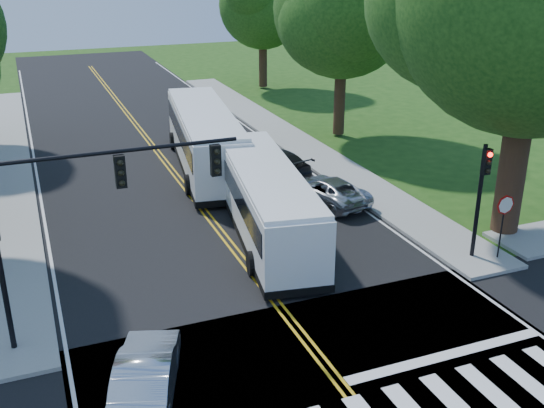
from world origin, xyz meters
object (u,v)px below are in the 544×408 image
hatchback (146,374)px  dark_sedan (275,162)px  signal_nw (81,203)px  signal_ne (482,187)px  suv (328,190)px  bus_follow (205,138)px  bus_lead (265,199)px

hatchback → dark_sedan: hatchback is taller
signal_nw → signal_ne: size_ratio=1.62×
signal_nw → signal_ne: signal_nw is taller
signal_nw → hatchback: 5.08m
suv → dark_sedan: dark_sedan is taller
hatchback → suv: (10.59, 10.68, -0.06)m
bus_follow → dark_sedan: 4.05m
dark_sedan → bus_lead: bearing=50.7°
signal_nw → bus_follow: size_ratio=0.56×
signal_ne → bus_follow: 15.78m
bus_follow → hatchback: 19.02m
bus_lead → hatchback: bus_lead is taller
suv → bus_lead: bearing=16.2°
signal_nw → bus_follow: 16.50m
signal_nw → signal_ne: (14.06, 0.01, -1.41)m
bus_follow → hatchback: bearing=77.2°
signal_ne → suv: signal_ne is taller
signal_ne → hatchback: size_ratio=1.06×
signal_nw → dark_sedan: (10.79, 12.03, -3.70)m
signal_nw → hatchback: (0.90, -3.38, -3.69)m
signal_nw → bus_lead: size_ratio=0.62×
signal_ne → dark_sedan: bearing=105.2°
signal_nw → bus_lead: (7.55, 5.14, -2.83)m
bus_lead → hatchback: 10.84m
signal_ne → suv: bearing=109.4°
signal_nw → hatchback: signal_nw is taller
hatchback → signal_nw: bearing=-56.7°
bus_follow → dark_sedan: bearing=151.3°
dark_sedan → hatchback: bearing=43.2°
bus_follow → suv: 8.12m
bus_follow → hatchback: bus_follow is taller
bus_follow → dark_sedan: size_ratio=2.77×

